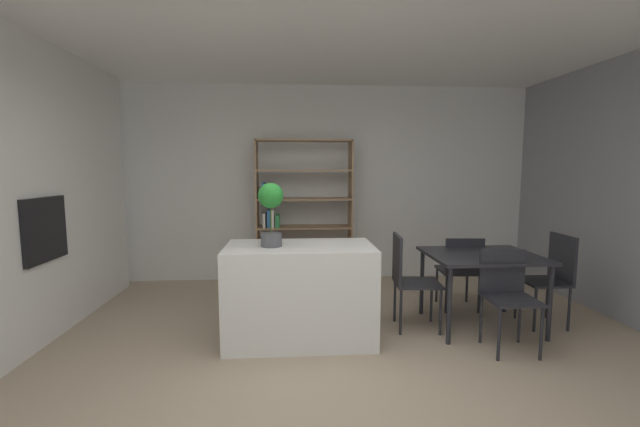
{
  "coord_description": "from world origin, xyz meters",
  "views": [
    {
      "loc": [
        -0.26,
        -2.82,
        1.62
      ],
      "look_at": [
        0.02,
        1.17,
        1.18
      ],
      "focal_mm": 22.43,
      "sensor_mm": 36.0,
      "label": 1
    }
  ],
  "objects": [
    {
      "name": "dining_chair_island_side",
      "position": [
        0.9,
        1.06,
        0.57
      ],
      "size": [
        0.48,
        0.45,
        0.97
      ],
      "rotation": [
        0.0,
        0.0,
        1.48
      ],
      "color": "#232328",
      "rests_on": "ground_plane"
    },
    {
      "name": "kitchen_island",
      "position": [
        -0.19,
        0.87,
        0.46
      ],
      "size": [
        1.39,
        0.74,
        0.91
      ],
      "primitive_type": "cube",
      "color": "white",
      "rests_on": "ground_plane"
    },
    {
      "name": "dining_chair_far",
      "position": [
        1.66,
        1.52,
        0.51
      ],
      "size": [
        0.46,
        0.48,
        0.86
      ],
      "rotation": [
        0.0,
        0.0,
        3.06
      ],
      "color": "#232328",
      "rests_on": "ground_plane"
    },
    {
      "name": "dining_table",
      "position": [
        1.67,
        1.05,
        0.69
      ],
      "size": [
        1.09,
        0.9,
        0.76
      ],
      "color": "#232328",
      "rests_on": "ground_plane"
    },
    {
      "name": "dining_chair_window_side",
      "position": [
        2.43,
        1.04,
        0.56
      ],
      "size": [
        0.42,
        0.44,
        0.95
      ],
      "rotation": [
        0.0,
        0.0,
        -1.6
      ],
      "color": "#232328",
      "rests_on": "ground_plane"
    },
    {
      "name": "back_partition",
      "position": [
        0.0,
        3.05,
        1.41
      ],
      "size": [
        6.55,
        0.06,
        2.82
      ],
      "primitive_type": "cube",
      "color": "silver",
      "rests_on": "ground_plane"
    },
    {
      "name": "potted_plant_on_island",
      "position": [
        -0.45,
        0.84,
        1.27
      ],
      "size": [
        0.23,
        0.23,
        0.59
      ],
      "color": "#4C4C51",
      "rests_on": "kitchen_island"
    },
    {
      "name": "ground_plane",
      "position": [
        0.0,
        0.0,
        0.0
      ],
      "size": [
        9.0,
        9.0,
        0.0
      ],
      "primitive_type": "plane",
      "color": "tan"
    },
    {
      "name": "built_in_oven",
      "position": [
        -2.51,
        0.95,
        1.08
      ],
      "size": [
        0.06,
        0.61,
        0.59
      ],
      "color": "black",
      "rests_on": "ground_plane"
    },
    {
      "name": "open_bookshelf",
      "position": [
        -0.19,
        2.73,
        0.98
      ],
      "size": [
        1.32,
        0.38,
        2.02
      ],
      "color": "#997551",
      "rests_on": "ground_plane"
    },
    {
      "name": "dining_chair_near",
      "position": [
        1.67,
        0.56,
        0.54
      ],
      "size": [
        0.44,
        0.43,
        0.89
      ],
      "rotation": [
        0.0,
        0.0,
        -0.04
      ],
      "color": "#232328",
      "rests_on": "ground_plane"
    }
  ]
}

